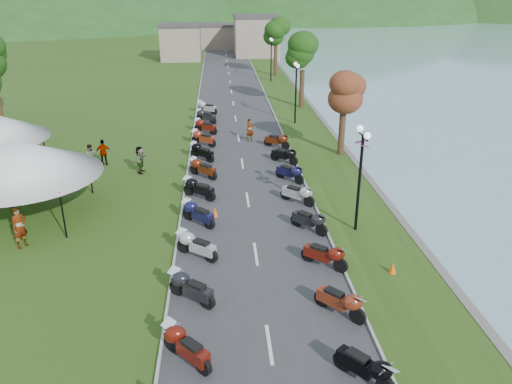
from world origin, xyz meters
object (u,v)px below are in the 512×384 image
object	(u,v)px
pedestrian_a	(24,247)
pedestrian_c	(14,222)
vendor_tent_main	(21,179)
pedestrian_b	(91,167)

from	to	relation	value
pedestrian_a	pedestrian_c	world-z (taller)	pedestrian_a
pedestrian_c	vendor_tent_main	bearing A→B (deg)	121.45
vendor_tent_main	pedestrian_b	bearing A→B (deg)	77.21
pedestrian_c	pedestrian_b	bearing A→B (deg)	133.32
pedestrian_a	vendor_tent_main	bearing A→B (deg)	49.24
vendor_tent_main	pedestrian_c	bearing A→B (deg)	-116.07
pedestrian_b	pedestrian_c	distance (m)	8.20
pedestrian_a	pedestrian_b	distance (m)	10.64
pedestrian_c	pedestrian_a	bearing A→B (deg)	-5.26
vendor_tent_main	pedestrian_a	world-z (taller)	vendor_tent_main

